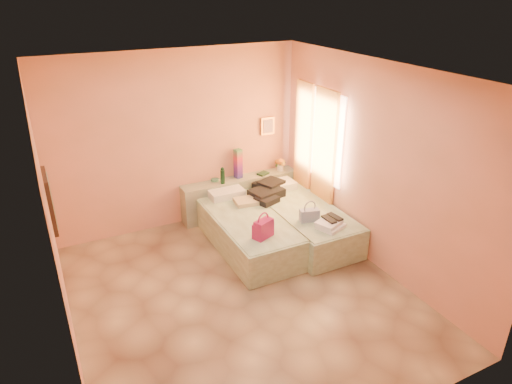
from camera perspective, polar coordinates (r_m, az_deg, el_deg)
ground at (r=6.00m, az=-1.88°, el=-12.74°), size 4.50×4.50×0.00m
room_walls at (r=5.68m, az=-2.68°, el=5.56°), size 4.02×4.51×2.81m
headboard_ledge at (r=7.82m, az=-1.95°, el=-0.43°), size 2.05×0.30×0.65m
bed_left at (r=6.86m, az=-1.03°, el=-4.98°), size 0.90×2.00×0.50m
bed_right at (r=7.16m, az=5.88°, el=-3.75°), size 0.90×2.00×0.50m
water_bottle at (r=7.44m, az=-4.20°, el=2.01°), size 0.10×0.10×0.26m
rainbow_box at (r=7.62m, az=-2.25°, el=3.57°), size 0.13×0.13×0.50m
small_dish at (r=7.60m, az=-5.16°, el=1.52°), size 0.13×0.13×0.03m
green_book at (r=7.82m, az=0.89°, el=2.32°), size 0.22×0.19×0.03m
flower_vase at (r=7.96m, az=3.07°, el=3.57°), size 0.21×0.21×0.26m
magenta_handbag at (r=6.17m, az=0.89°, el=-4.57°), size 0.32×0.25×0.26m
khaki_garment at (r=7.14m, az=-1.15°, el=-1.17°), size 0.41×0.34×0.06m
clothes_pile at (r=7.35m, az=1.64°, el=0.06°), size 0.72×0.72×0.17m
blue_handbag at (r=6.64m, az=6.69°, el=-2.90°), size 0.30×0.18×0.18m
towel_stack at (r=6.51m, az=9.32°, el=-4.05°), size 0.43×0.40×0.10m
sandal_pair at (r=6.55m, az=9.53°, el=-3.26°), size 0.20×0.26×0.03m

